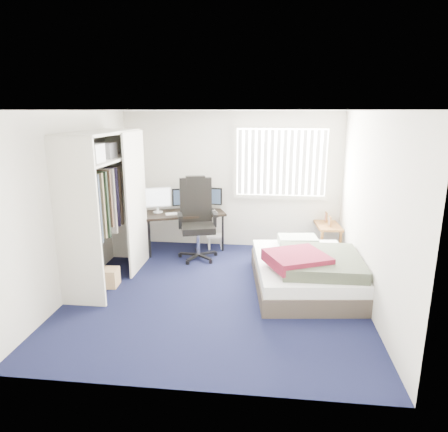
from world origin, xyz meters
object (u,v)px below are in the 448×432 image
nightstand (327,227)px  bed (307,270)px  office_chair (197,227)px  desk (184,210)px

nightstand → bed: (-0.48, -1.57, -0.21)m
office_chair → bed: bearing=-31.4°
bed → office_chair: bearing=148.6°
office_chair → nightstand: 2.33m
desk → nightstand: size_ratio=1.93×
desk → office_chair: (0.31, -0.38, -0.20)m
nightstand → desk: bearing=-177.9°
bed → desk: bearing=145.0°
office_chair → bed: size_ratio=0.69×
office_chair → nightstand: size_ratio=1.72×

